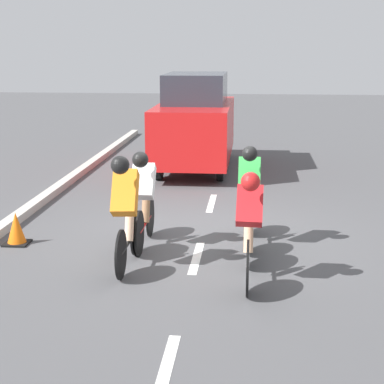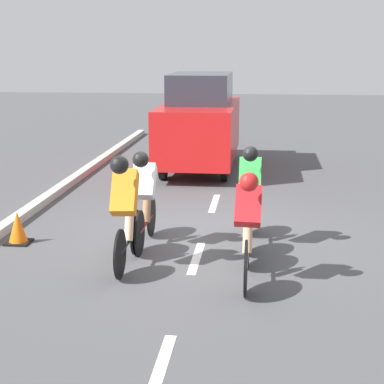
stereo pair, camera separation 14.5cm
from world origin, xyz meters
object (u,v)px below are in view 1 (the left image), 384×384
cyclist_green (249,193)px  cyclist_white (144,196)px  cyclist_orange (126,207)px  traffic_cone (16,229)px  cyclist_red (249,224)px  support_car (195,122)px

cyclist_green → cyclist_white: cyclist_green is taller
cyclist_orange → cyclist_white: size_ratio=1.03×
traffic_cone → cyclist_orange: bearing=154.5°
cyclist_red → cyclist_orange: bearing=-13.7°
cyclist_white → cyclist_red: cyclist_white is taller
cyclist_green → cyclist_red: cyclist_green is taller
cyclist_green → cyclist_white: bearing=8.8°
cyclist_white → traffic_cone: size_ratio=3.28×
support_car → cyclist_green: bearing=102.6°
cyclist_white → cyclist_red: bearing=139.3°
cyclist_orange → support_car: size_ratio=0.39×
cyclist_white → support_car: bearing=-91.7°
cyclist_green → traffic_cone: cyclist_green is taller
cyclist_orange → cyclist_red: bearing=166.3°
cyclist_white → support_car: support_car is taller
support_car → cyclist_orange: bearing=87.8°
cyclist_white → traffic_cone: bearing=1.4°
cyclist_white → support_car: 6.23m
support_car → traffic_cone: (2.13, 6.26, -0.89)m
cyclist_orange → traffic_cone: bearing=-25.5°
cyclist_orange → cyclist_white: bearing=-94.9°
cyclist_white → cyclist_red: 2.04m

